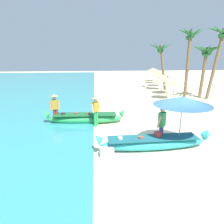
# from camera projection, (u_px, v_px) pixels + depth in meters

# --- Properties ---
(ground_plane) EXTENTS (80.00, 80.00, 0.00)m
(ground_plane) POSITION_uv_depth(u_px,v_px,m) (170.00, 144.00, 9.39)
(ground_plane) COLOR beige
(boat_cyan_foreground) EXTENTS (4.93, 0.94, 0.85)m
(boat_cyan_foreground) POSITION_uv_depth(u_px,v_px,m) (153.00, 143.00, 8.80)
(boat_cyan_foreground) COLOR #33B2BC
(boat_cyan_foreground) RESTS_ON ground
(boat_green_midground) EXTENTS (4.66, 0.89, 0.88)m
(boat_green_midground) POSITION_uv_depth(u_px,v_px,m) (85.00, 118.00, 12.08)
(boat_green_midground) COLOR #38B760
(boat_green_midground) RESTS_ON ground
(person_vendor_hatted) EXTENTS (0.55, 0.49, 1.75)m
(person_vendor_hatted) POSITION_uv_depth(u_px,v_px,m) (96.00, 109.00, 11.38)
(person_vendor_hatted) COLOR green
(person_vendor_hatted) RESTS_ON ground
(person_tourist_customer) EXTENTS (0.53, 0.54, 1.77)m
(person_tourist_customer) POSITION_uv_depth(u_px,v_px,m) (162.00, 124.00, 9.03)
(person_tourist_customer) COLOR #3D5BA8
(person_tourist_customer) RESTS_ON ground
(person_vendor_assistant) EXTENTS (0.56, 0.44, 1.78)m
(person_vendor_assistant) POSITION_uv_depth(u_px,v_px,m) (55.00, 107.00, 11.84)
(person_vendor_assistant) COLOR #B2383D
(person_vendor_assistant) RESTS_ON ground
(patio_umbrella_large) EXTENTS (2.44, 2.44, 2.27)m
(patio_umbrella_large) POSITION_uv_depth(u_px,v_px,m) (183.00, 101.00, 8.57)
(patio_umbrella_large) COLOR #B7B7BC
(patio_umbrella_large) RESTS_ON ground
(parasol_row_0) EXTENTS (1.60, 1.60, 1.91)m
(parasol_row_0) POSITION_uv_depth(u_px,v_px,m) (174.00, 83.00, 15.95)
(parasol_row_0) COLOR #8E6B47
(parasol_row_0) RESTS_ON ground
(parasol_row_1) EXTENTS (1.60, 1.60, 1.91)m
(parasol_row_1) POSITION_uv_depth(u_px,v_px,m) (168.00, 79.00, 18.26)
(parasol_row_1) COLOR #8E6B47
(parasol_row_1) RESTS_ON ground
(parasol_row_2) EXTENTS (1.60, 1.60, 1.91)m
(parasol_row_2) POSITION_uv_depth(u_px,v_px,m) (166.00, 77.00, 20.53)
(parasol_row_2) COLOR #8E6B47
(parasol_row_2) RESTS_ON ground
(parasol_row_3) EXTENTS (1.60, 1.60, 1.91)m
(parasol_row_3) POSITION_uv_depth(u_px,v_px,m) (159.00, 74.00, 22.99)
(parasol_row_3) COLOR #8E6B47
(parasol_row_3) RESTS_ON ground
(parasol_row_4) EXTENTS (1.60, 1.60, 1.91)m
(parasol_row_4) POSITION_uv_depth(u_px,v_px,m) (158.00, 72.00, 25.37)
(parasol_row_4) COLOR #8E6B47
(parasol_row_4) RESTS_ON ground
(parasol_row_5) EXTENTS (1.60, 1.60, 1.91)m
(parasol_row_5) POSITION_uv_depth(u_px,v_px,m) (154.00, 70.00, 28.00)
(parasol_row_5) COLOR #8E6B47
(parasol_row_5) RESTS_ON ground
(parasol_row_6) EXTENTS (1.60, 1.60, 1.91)m
(parasol_row_6) POSITION_uv_depth(u_px,v_px,m) (153.00, 69.00, 30.18)
(parasol_row_6) COLOR #8E6B47
(parasol_row_6) RESTS_ON ground
(palm_tree_tall_inland) EXTENTS (2.94, 2.68, 6.36)m
(palm_tree_tall_inland) POSITION_uv_depth(u_px,v_px,m) (222.00, 39.00, 17.24)
(palm_tree_tall_inland) COLOR brown
(palm_tree_tall_inland) RESTS_ON ground
(palm_tree_leaning_seaward) EXTENTS (2.71, 2.99, 4.82)m
(palm_tree_leaning_seaward) POSITION_uv_depth(u_px,v_px,m) (206.00, 54.00, 18.05)
(palm_tree_leaning_seaward) COLOR brown
(palm_tree_leaning_seaward) RESTS_ON ground
(palm_tree_mid_cluster) EXTENTS (2.64, 2.63, 5.23)m
(palm_tree_mid_cluster) POSITION_uv_depth(u_px,v_px,m) (161.00, 53.00, 22.23)
(palm_tree_mid_cluster) COLOR brown
(palm_tree_mid_cluster) RESTS_ON ground
(palm_tree_far_behind) EXTENTS (2.60, 2.78, 6.27)m
(palm_tree_far_behind) POSITION_uv_depth(u_px,v_px,m) (190.00, 40.00, 18.20)
(palm_tree_far_behind) COLOR brown
(palm_tree_far_behind) RESTS_ON ground
(cooler_box) EXTENTS (0.59, 0.40, 0.36)m
(cooler_box) POSITION_uv_depth(u_px,v_px,m) (107.00, 152.00, 8.26)
(cooler_box) COLOR silver
(cooler_box) RESTS_ON ground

